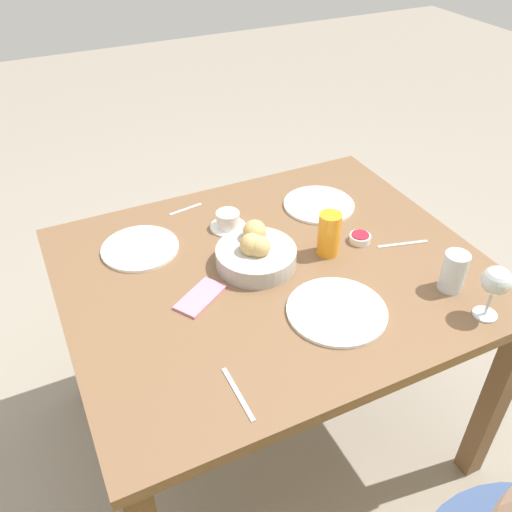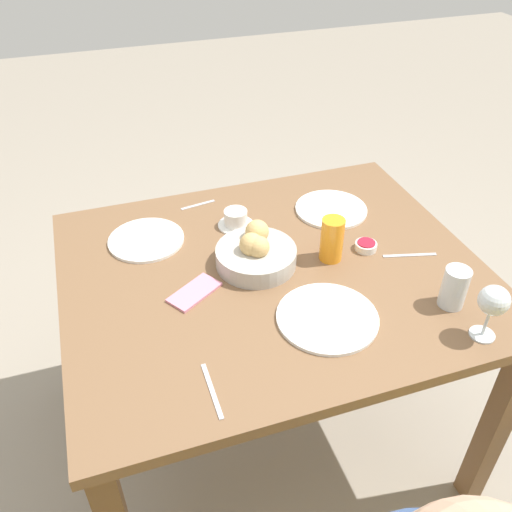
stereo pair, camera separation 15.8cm
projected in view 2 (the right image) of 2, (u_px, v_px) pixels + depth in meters
ground_plane at (269, 426)px, 2.04m from camera, size 10.00×10.00×0.00m
dining_table at (272, 295)px, 1.64m from camera, size 1.21×1.00×0.76m
bread_basket at (256, 253)px, 1.58m from camera, size 0.24×0.24×0.11m
plate_near_left at (331, 209)px, 1.83m from camera, size 0.24×0.24×0.01m
plate_near_right at (146, 240)px, 1.69m from camera, size 0.23×0.23×0.01m
plate_far_center at (327, 318)px, 1.41m from camera, size 0.27×0.27×0.01m
juice_glass at (332, 239)px, 1.58m from camera, size 0.07×0.07×0.14m
water_tumbler at (454, 288)px, 1.42m from camera, size 0.07×0.07×0.12m
wine_glass at (493, 302)px, 1.30m from camera, size 0.08×0.08×0.16m
coffee_cup at (236, 219)px, 1.74m from camera, size 0.12×0.12×0.06m
jam_bowl_berry at (365, 245)px, 1.65m from camera, size 0.07×0.07×0.03m
fork_silver at (212, 390)px, 1.23m from camera, size 0.01×0.16×0.00m
knife_silver at (410, 255)px, 1.63m from camera, size 0.16×0.05×0.00m
spoon_coffee at (198, 205)px, 1.86m from camera, size 0.12×0.03×0.00m
cell_phone at (194, 292)px, 1.49m from camera, size 0.17×0.14×0.01m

